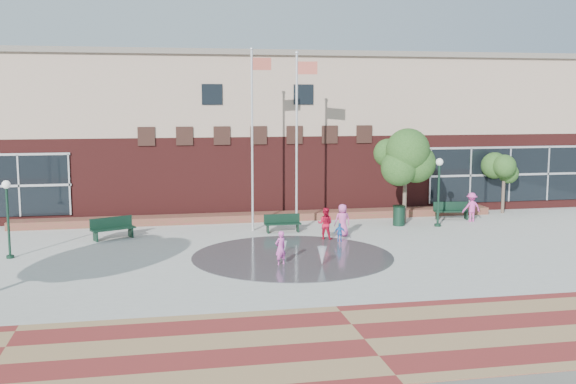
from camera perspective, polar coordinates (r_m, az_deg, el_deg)
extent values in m
plane|color=#666056|center=(25.39, 1.73, -7.03)|extent=(120.00, 120.00, 0.00)
cube|color=#A8A8A0|center=(29.19, 0.00, -5.05)|extent=(46.00, 18.00, 0.01)
cube|color=maroon|center=(18.93, 6.48, -12.31)|extent=(46.00, 6.00, 0.01)
cylinder|color=#383A3D|center=(28.23, 0.39, -5.50)|extent=(8.40, 8.40, 0.01)
cube|color=#4D1A19|center=(42.01, -3.50, 1.98)|extent=(44.00, 10.00, 4.50)
cube|color=tan|center=(41.79, -3.55, 8.13)|extent=(44.00, 10.00, 4.50)
cube|color=slate|center=(41.87, -3.58, 11.28)|extent=(44.40, 10.40, 0.30)
cube|color=black|center=(41.98, 18.21, 1.41)|extent=(10.00, 0.12, 3.19)
cube|color=black|center=(36.54, -6.45, 8.22)|extent=(1.10, 0.10, 1.10)
cube|color=black|center=(37.27, 1.31, 8.25)|extent=(1.10, 0.10, 1.10)
cube|color=#9E1E38|center=(36.53, -2.27, -2.45)|extent=(26.00, 1.20, 0.40)
cylinder|color=white|center=(33.17, -3.05, 4.24)|extent=(0.11, 0.11, 8.88)
sphere|color=white|center=(33.20, -3.11, 12.00)|extent=(0.17, 0.17, 0.17)
cube|color=#B95142|center=(33.25, -2.26, 10.79)|extent=(0.97, 0.08, 0.60)
cylinder|color=white|center=(33.15, 0.73, 4.09)|extent=(0.11, 0.11, 8.71)
sphere|color=white|center=(33.16, 0.75, 11.71)|extent=(0.18, 0.18, 0.18)
cube|color=#B95142|center=(33.13, 1.63, 10.46)|extent=(0.99, 0.20, 0.61)
cylinder|color=black|center=(29.91, -22.60, -2.49)|extent=(0.10, 0.10, 2.93)
cylinder|color=black|center=(30.18, -22.46, -5.10)|extent=(0.31, 0.31, 0.14)
sphere|color=white|center=(29.68, -22.76, 0.58)|extent=(0.34, 0.34, 0.34)
cylinder|color=black|center=(35.42, 12.62, -0.35)|extent=(0.11, 0.11, 3.19)
cylinder|color=black|center=(35.66, 12.55, -2.77)|extent=(0.34, 0.34, 0.15)
sphere|color=white|center=(35.22, 12.70, 2.50)|extent=(0.38, 0.38, 0.38)
cube|color=black|center=(32.60, -14.58, -3.03)|extent=(2.11, 1.38, 0.07)
cube|color=black|center=(32.79, -14.76, -2.51)|extent=(1.89, 0.91, 0.51)
cube|color=black|center=(33.17, -0.46, -2.71)|extent=(1.81, 0.52, 0.06)
cube|color=black|center=(33.34, -0.53, -2.25)|extent=(1.80, 0.07, 0.45)
cube|color=black|center=(37.80, 13.68, -1.59)|extent=(1.97, 0.79, 0.06)
cube|color=black|center=(37.98, 13.60, -1.17)|extent=(1.90, 0.32, 0.48)
cylinder|color=black|center=(35.45, 9.37, -2.03)|extent=(0.61, 0.61, 1.02)
cylinder|color=black|center=(35.36, 9.38, -1.19)|extent=(0.65, 0.65, 0.06)
cylinder|color=#4D3D32|center=(36.02, 9.85, -0.28)|extent=(0.21, 0.21, 3.02)
cylinder|color=#4D3D32|center=(40.68, 17.75, -0.27)|extent=(0.18, 0.18, 2.11)
cone|color=white|center=(26.76, 2.90, -6.27)|extent=(0.38, 0.38, 0.73)
cone|color=white|center=(28.95, -0.29, -5.17)|extent=(0.21, 0.21, 0.47)
imported|color=#CF4DAD|center=(26.69, -0.64, -4.77)|extent=(0.60, 0.53, 1.38)
imported|color=red|center=(31.55, 3.17, -2.70)|extent=(0.91, 0.83, 1.51)
imported|color=#CB509A|center=(32.31, 4.63, -2.41)|extent=(0.79, 0.54, 1.57)
imported|color=blue|center=(30.99, 4.41, -3.47)|extent=(0.57, 0.39, 0.91)
imported|color=#DA43A3|center=(37.42, 15.27, -1.26)|extent=(1.05, 0.65, 1.58)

